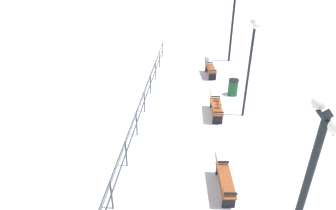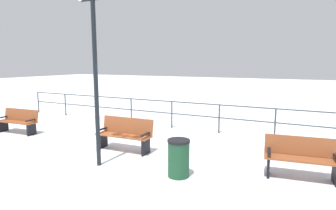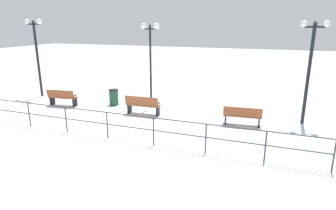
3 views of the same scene
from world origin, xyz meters
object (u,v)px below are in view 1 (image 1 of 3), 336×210
at_px(bench_second, 215,106).
at_px(lamppost_middle, 252,46).
at_px(bench_third, 209,68).
at_px(bench_nearest, 223,179).
at_px(lamppost_far, 234,13).
at_px(lamppost_near, 309,175).
at_px(trash_bin, 233,87).

bearing_deg(bench_second, lamppost_middle, 3.10).
relative_size(bench_second, lamppost_middle, 0.40).
height_order(bench_second, bench_third, bench_second).
distance_m(bench_nearest, lamppost_far, 12.36).
bearing_deg(bench_second, lamppost_near, -81.80).
height_order(lamppost_near, lamppost_middle, lamppost_near).
bearing_deg(lamppost_near, bench_third, 96.69).
bearing_deg(bench_second, lamppost_far, 77.92).
xyz_separation_m(bench_nearest, lamppost_near, (1.24, -2.47, 2.44)).
bearing_deg(lamppost_near, trash_bin, 91.62).
height_order(bench_second, lamppost_middle, lamppost_middle).
distance_m(bench_nearest, trash_bin, 6.92).
bearing_deg(bench_nearest, lamppost_far, 79.53).
distance_m(bench_third, trash_bin, 2.71).
relative_size(bench_third, lamppost_near, 0.36).
bearing_deg(lamppost_near, bench_second, 100.29).
relative_size(lamppost_middle, lamppost_far, 0.95).
bearing_deg(lamppost_middle, bench_second, -174.81).
bearing_deg(lamppost_far, trash_bin, -92.92).
distance_m(bench_second, lamppost_near, 7.64).
relative_size(bench_second, lamppost_far, 0.38).
distance_m(bench_nearest, bench_second, 4.66).
xyz_separation_m(lamppost_far, trash_bin, (-0.26, -5.16, -2.68)).
bearing_deg(bench_nearest, trash_bin, 77.32).
bearing_deg(lamppost_near, bench_nearest, 116.67).
distance_m(lamppost_near, trash_bin, 9.65).
bearing_deg(bench_second, bench_third, 88.98).
distance_m(bench_second, trash_bin, 2.42).
relative_size(bench_nearest, bench_third, 1.03).
bearing_deg(lamppost_near, lamppost_middle, 90.00).
distance_m(lamppost_near, lamppost_middle, 7.26).
xyz_separation_m(bench_second, lamppost_far, (1.29, 7.35, 2.61)).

